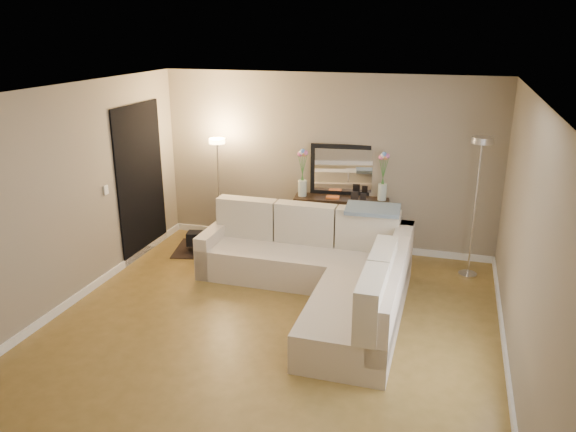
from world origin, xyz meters
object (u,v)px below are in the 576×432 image
(sectional_sofa, at_px, (323,269))
(floor_lamp_unlit, at_px, (478,180))
(floor_lamp_lit, at_px, (218,170))
(console_table, at_px, (335,221))

(sectional_sofa, relative_size, floor_lamp_unlit, 1.45)
(sectional_sofa, bearing_deg, floor_lamp_lit, 145.89)
(sectional_sofa, height_order, console_table, sectional_sofa)
(floor_lamp_lit, bearing_deg, floor_lamp_unlit, -2.82)
(console_table, relative_size, floor_lamp_unlit, 0.74)
(floor_lamp_lit, xyz_separation_m, floor_lamp_unlit, (3.70, -0.18, 0.18))
(console_table, bearing_deg, floor_lamp_lit, -175.08)
(sectional_sofa, relative_size, floor_lamp_lit, 1.67)
(sectional_sofa, xyz_separation_m, floor_lamp_lit, (-1.95, 1.32, 0.80))
(floor_lamp_lit, height_order, floor_lamp_unlit, floor_lamp_unlit)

